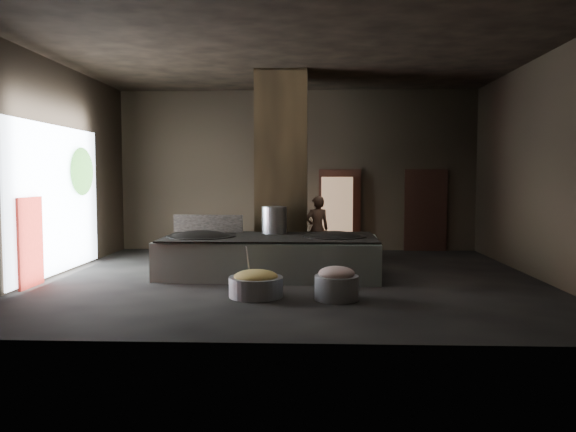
{
  "coord_description": "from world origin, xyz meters",
  "views": [
    {
      "loc": [
        0.38,
        -11.37,
        2.08
      ],
      "look_at": [
        -0.1,
        0.45,
        1.25
      ],
      "focal_mm": 35.0,
      "sensor_mm": 36.0,
      "label": 1
    }
  ],
  "objects_px": {
    "hearth_platform": "(270,257)",
    "cook": "(317,229)",
    "veg_basin": "(256,287)",
    "stock_pot": "(274,220)",
    "meat_basin": "(337,288)",
    "wok_right": "(334,240)",
    "wok_left": "(201,240)"
  },
  "relations": [
    {
      "from": "wok_right",
      "to": "wok_left",
      "type": "bearing_deg",
      "value": -177.95
    },
    {
      "from": "hearth_platform",
      "to": "meat_basin",
      "type": "xyz_separation_m",
      "value": [
        1.29,
        -2.3,
        -0.19
      ]
    },
    {
      "from": "wok_right",
      "to": "stock_pot",
      "type": "bearing_deg",
      "value": 158.96
    },
    {
      "from": "stock_pot",
      "to": "cook",
      "type": "bearing_deg",
      "value": 55.57
    },
    {
      "from": "wok_left",
      "to": "cook",
      "type": "xyz_separation_m",
      "value": [
        2.46,
        2.0,
        0.06
      ]
    },
    {
      "from": "wok_right",
      "to": "veg_basin",
      "type": "bearing_deg",
      "value": -123.55
    },
    {
      "from": "cook",
      "to": "meat_basin",
      "type": "xyz_separation_m",
      "value": [
        0.28,
        -4.26,
        -0.6
      ]
    },
    {
      "from": "meat_basin",
      "to": "cook",
      "type": "bearing_deg",
      "value": 93.77
    },
    {
      "from": "hearth_platform",
      "to": "stock_pot",
      "type": "distance_m",
      "value": 0.92
    },
    {
      "from": "stock_pot",
      "to": "meat_basin",
      "type": "bearing_deg",
      "value": -66.47
    },
    {
      "from": "stock_pot",
      "to": "meat_basin",
      "type": "distance_m",
      "value": 3.25
    },
    {
      "from": "cook",
      "to": "meat_basin",
      "type": "bearing_deg",
      "value": 78.02
    },
    {
      "from": "wok_right",
      "to": "stock_pot",
      "type": "distance_m",
      "value": 1.44
    },
    {
      "from": "hearth_platform",
      "to": "cook",
      "type": "distance_m",
      "value": 2.24
    },
    {
      "from": "hearth_platform",
      "to": "cook",
      "type": "xyz_separation_m",
      "value": [
        1.01,
        1.95,
        0.41
      ]
    },
    {
      "from": "hearth_platform",
      "to": "cook",
      "type": "bearing_deg",
      "value": 65.33
    },
    {
      "from": "cook",
      "to": "veg_basin",
      "type": "bearing_deg",
      "value": 59.09
    },
    {
      "from": "wok_right",
      "to": "cook",
      "type": "xyz_separation_m",
      "value": [
        -0.34,
        1.9,
        0.06
      ]
    },
    {
      "from": "wok_left",
      "to": "meat_basin",
      "type": "xyz_separation_m",
      "value": [
        2.74,
        -2.25,
        -0.55
      ]
    },
    {
      "from": "stock_pot",
      "to": "veg_basin",
      "type": "bearing_deg",
      "value": -93.06
    },
    {
      "from": "wok_left",
      "to": "stock_pot",
      "type": "bearing_deg",
      "value": 21.8
    },
    {
      "from": "cook",
      "to": "wok_left",
      "type": "bearing_deg",
      "value": 23.4
    },
    {
      "from": "veg_basin",
      "to": "meat_basin",
      "type": "xyz_separation_m",
      "value": [
        1.39,
        -0.18,
        0.03
      ]
    },
    {
      "from": "hearth_platform",
      "to": "wok_left",
      "type": "height_order",
      "value": "wok_left"
    },
    {
      "from": "wok_left",
      "to": "meat_basin",
      "type": "height_order",
      "value": "wok_left"
    },
    {
      "from": "wok_right",
      "to": "veg_basin",
      "type": "distance_m",
      "value": 2.67
    },
    {
      "from": "wok_right",
      "to": "veg_basin",
      "type": "height_order",
      "value": "wok_right"
    },
    {
      "from": "wok_left",
      "to": "cook",
      "type": "distance_m",
      "value": 3.18
    },
    {
      "from": "stock_pot",
      "to": "veg_basin",
      "type": "relative_size",
      "value": 0.63
    },
    {
      "from": "hearth_platform",
      "to": "wok_right",
      "type": "xyz_separation_m",
      "value": [
        1.35,
        0.05,
        0.36
      ]
    },
    {
      "from": "cook",
      "to": "veg_basin",
      "type": "relative_size",
      "value": 1.71
    },
    {
      "from": "cook",
      "to": "wok_right",
      "type": "bearing_deg",
      "value": 84.3
    }
  ]
}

